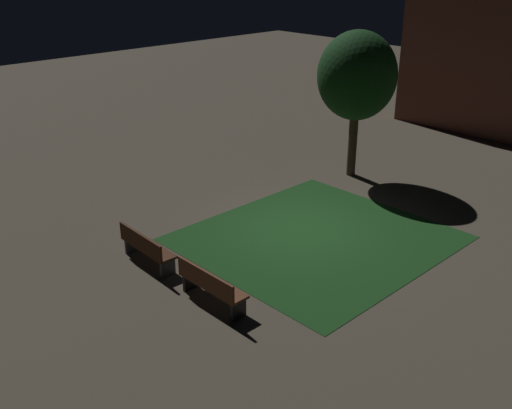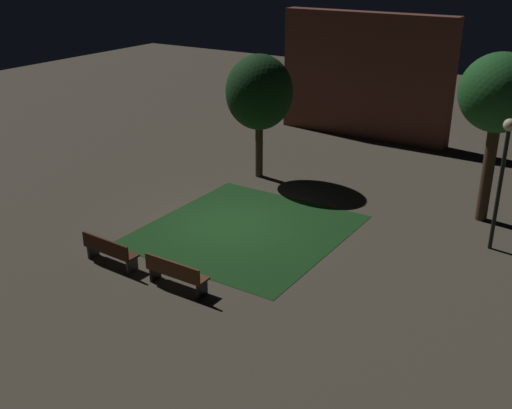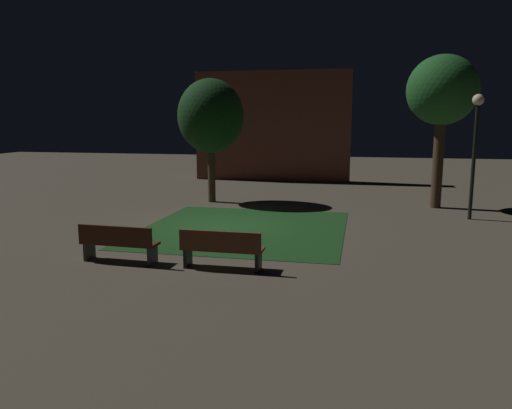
% 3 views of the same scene
% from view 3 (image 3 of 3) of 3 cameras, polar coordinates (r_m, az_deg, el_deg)
% --- Properties ---
extents(ground_plane, '(60.00, 60.00, 0.00)m').
position_cam_3_polar(ground_plane, '(14.98, -4.08, -2.62)').
color(ground_plane, '#4C4438').
extents(grass_lawn, '(5.95, 6.39, 0.01)m').
position_cam_3_polar(grass_lawn, '(14.73, -1.41, -2.79)').
color(grass_lawn, '#194219').
rests_on(grass_lawn, ground).
extents(bench_front_right, '(1.82, 0.55, 0.88)m').
position_cam_3_polar(bench_front_right, '(11.58, -15.69, -4.22)').
color(bench_front_right, '#422314').
rests_on(bench_front_right, ground).
extents(bench_back_row, '(1.80, 0.48, 0.88)m').
position_cam_3_polar(bench_back_row, '(10.68, -4.02, -5.04)').
color(bench_back_row, brown).
rests_on(bench_back_row, ground).
extents(tree_near_wall, '(2.56, 2.56, 4.79)m').
position_cam_3_polar(tree_near_wall, '(19.37, -5.27, 10.11)').
color(tree_near_wall, '#423021').
rests_on(tree_near_wall, ground).
extents(tree_tall_center, '(2.51, 2.51, 5.50)m').
position_cam_3_polar(tree_tall_center, '(19.19, 20.79, 12.08)').
color(tree_tall_center, '#423021').
rests_on(tree_tall_center, ground).
extents(lamp_post_path_center, '(0.36, 0.36, 4.02)m').
position_cam_3_polar(lamp_post_path_center, '(17.28, 24.12, 7.50)').
color(lamp_post_path_center, black).
rests_on(lamp_post_path_center, ground).
extents(building_wall_backdrop, '(8.24, 0.80, 5.74)m').
position_cam_3_polar(building_wall_backdrop, '(26.42, 1.89, 9.03)').
color(building_wall_backdrop, brown).
rests_on(building_wall_backdrop, ground).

